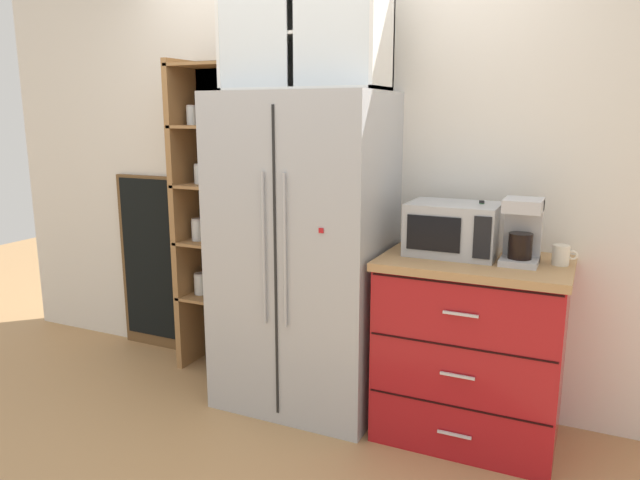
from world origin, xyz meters
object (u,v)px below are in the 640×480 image
object	(u,v)px
refrigerator	(304,254)
chalkboard_menu	(157,263)
microwave	(453,229)
coffee_maker	(522,231)
mug_cream	(561,255)
bottle_green	(480,231)

from	to	relation	value
refrigerator	chalkboard_menu	world-z (taller)	refrigerator
microwave	refrigerator	bearing A→B (deg)	-174.93
refrigerator	chalkboard_menu	size ratio (longest dim) A/B	1.43
coffee_maker	mug_cream	world-z (taller)	coffee_maker
bottle_green	chalkboard_menu	world-z (taller)	chalkboard_menu
mug_cream	chalkboard_menu	distance (m)	2.64
bottle_green	chalkboard_menu	bearing A→B (deg)	175.23
refrigerator	microwave	bearing A→B (deg)	5.07
coffee_maker	refrigerator	bearing A→B (deg)	-178.53
microwave	mug_cream	bearing A→B (deg)	-0.26
coffee_maker	mug_cream	distance (m)	0.21
coffee_maker	chalkboard_menu	xyz separation A→B (m)	(-2.42, 0.26, -0.48)
refrigerator	mug_cream	bearing A→B (deg)	3.00
refrigerator	coffee_maker	xyz separation A→B (m)	(1.13, 0.03, 0.22)
bottle_green	refrigerator	bearing A→B (deg)	-173.42
microwave	chalkboard_menu	distance (m)	2.15
refrigerator	coffee_maker	world-z (taller)	refrigerator
coffee_maker	bottle_green	xyz separation A→B (m)	(-0.21, 0.08, -0.03)
refrigerator	coffee_maker	bearing A→B (deg)	1.47
bottle_green	chalkboard_menu	distance (m)	2.27
microwave	coffee_maker	xyz separation A→B (m)	(0.33, -0.04, 0.03)
refrigerator	mug_cream	world-z (taller)	refrigerator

